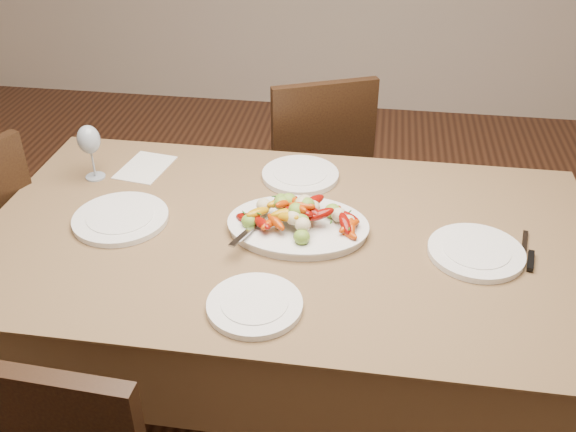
% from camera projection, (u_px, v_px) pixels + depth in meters
% --- Properties ---
extents(dining_table, '(1.84, 1.05, 0.76)m').
position_uv_depth(dining_table, '(288.00, 327.00, 2.12)').
color(dining_table, brown).
rests_on(dining_table, ground).
extents(chair_far, '(0.55, 0.55, 0.95)m').
position_uv_depth(chair_far, '(309.00, 170.00, 2.82)').
color(chair_far, black).
rests_on(chair_far, ground).
extents(serving_platter, '(0.41, 0.31, 0.02)m').
position_uv_depth(serving_platter, '(298.00, 227.00, 1.92)').
color(serving_platter, white).
rests_on(serving_platter, dining_table).
extents(roasted_vegetables, '(0.34, 0.23, 0.09)m').
position_uv_depth(roasted_vegetables, '(298.00, 211.00, 1.89)').
color(roasted_vegetables, '#6F0904').
rests_on(roasted_vegetables, serving_platter).
extents(serving_spoon, '(0.29, 0.14, 0.03)m').
position_uv_depth(serving_spoon, '(274.00, 222.00, 1.87)').
color(serving_spoon, '#9EA0A8').
rests_on(serving_spoon, serving_platter).
extents(plate_left, '(0.29, 0.29, 0.02)m').
position_uv_depth(plate_left, '(121.00, 219.00, 1.96)').
color(plate_left, white).
rests_on(plate_left, dining_table).
extents(plate_right, '(0.27, 0.27, 0.02)m').
position_uv_depth(plate_right, '(476.00, 252.00, 1.82)').
color(plate_right, white).
rests_on(plate_right, dining_table).
extents(plate_far, '(0.26, 0.26, 0.02)m').
position_uv_depth(plate_far, '(300.00, 175.00, 2.19)').
color(plate_far, white).
rests_on(plate_far, dining_table).
extents(plate_near, '(0.25, 0.25, 0.02)m').
position_uv_depth(plate_near, '(255.00, 305.00, 1.63)').
color(plate_near, white).
rests_on(plate_near, dining_table).
extents(wine_glass, '(0.08, 0.08, 0.20)m').
position_uv_depth(wine_glass, '(91.00, 151.00, 2.14)').
color(wine_glass, '#8C99A5').
rests_on(wine_glass, dining_table).
extents(menu_card, '(0.18, 0.23, 0.00)m').
position_uv_depth(menu_card, '(145.00, 167.00, 2.25)').
color(menu_card, silver).
rests_on(menu_card, dining_table).
extents(table_knife, '(0.06, 0.20, 0.01)m').
position_uv_depth(table_knife, '(528.00, 253.00, 1.82)').
color(table_knife, '#9EA0A8').
rests_on(table_knife, dining_table).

